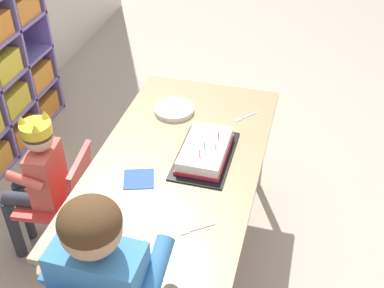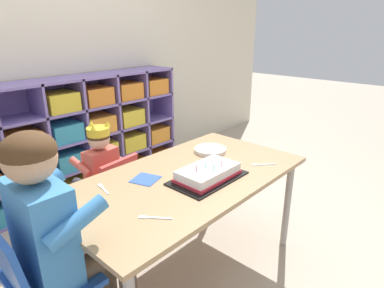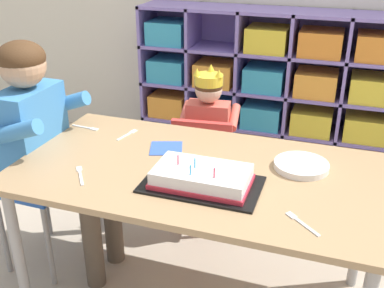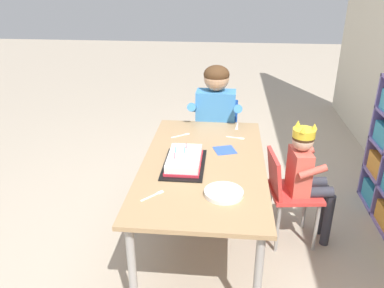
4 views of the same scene
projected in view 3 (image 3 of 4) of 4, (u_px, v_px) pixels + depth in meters
storage_cubby_shelf at (287, 98)px, 2.95m from camera, size 1.94×0.31×1.01m
activity_table at (198, 183)px, 1.76m from camera, size 1.37×0.74×0.63m
classroom_chair_blue at (205, 160)px, 2.34m from camera, size 0.35×0.36×0.64m
child_with_crown at (210, 125)px, 2.37m from camera, size 0.31×0.32×0.85m
classroom_chair_adult_side at (29, 171)px, 2.08m from camera, size 0.33×0.38×0.74m
adult_helper_seated at (45, 136)px, 1.96m from camera, size 0.44×0.41×1.05m
birthday_cake_on_tray at (202, 178)px, 1.61m from camera, size 0.41×0.24×0.10m
paper_plate_stack at (301, 165)px, 1.73m from camera, size 0.20×0.20×0.02m
paper_napkin_square at (166, 148)px, 1.89m from camera, size 0.16×0.16×0.00m
fork_by_napkin at (80, 174)px, 1.69m from camera, size 0.10×0.13×0.00m
fork_beside_plate_stack at (87, 128)px, 2.08m from camera, size 0.14×0.03×0.00m
fork_at_table_front_edge at (128, 134)px, 2.02m from camera, size 0.04×0.13×0.00m
fork_near_cake_tray at (301, 222)px, 1.42m from camera, size 0.12×0.11×0.00m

